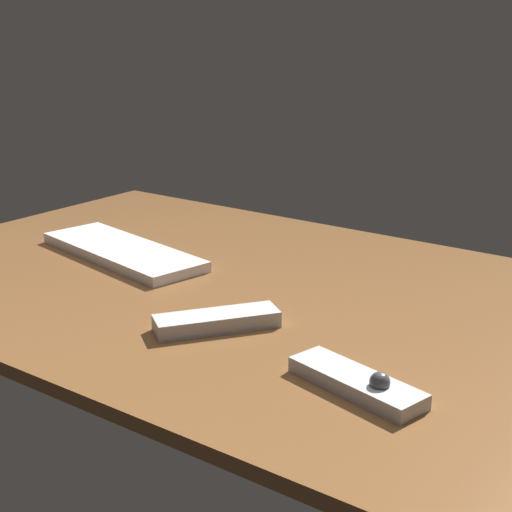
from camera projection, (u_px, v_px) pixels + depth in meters
The scene contains 4 objects.
desk at pixel (259, 296), 127.17cm from camera, with size 140.00×84.00×2.00cm, color brown.
keyboard at pixel (122, 252), 144.19cm from camera, with size 36.83×12.47×1.93cm, color white.
media_remote at pixel (358, 382), 92.87cm from camera, with size 18.89×9.44×3.65cm.
tv_remote at pixel (217, 321), 111.19cm from camera, with size 17.96×5.20×2.35cm, color #B7B7BC.
Camera 1 is at (69.85, -96.78, 45.41)cm, focal length 54.35 mm.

